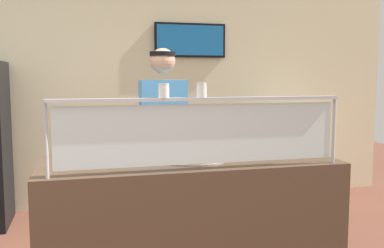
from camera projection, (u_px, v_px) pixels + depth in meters
name	position (u px, v px, depth m)	size (l,w,h in m)	color
shop_rear_unit	(143.00, 91.00, 5.17)	(6.43, 0.13, 2.70)	beige
serving_counter	(189.00, 226.00, 3.06)	(2.03, 0.80, 0.95)	#4C3828
sneeze_guard	(202.00, 124.00, 2.65)	(1.85, 0.06, 0.45)	#B2B5BC
pizza_tray	(193.00, 158.00, 2.98)	(0.45, 0.45, 0.04)	#9EA0A8
pizza_server	(194.00, 155.00, 2.96)	(0.07, 0.28, 0.01)	#ADAFB7
parmesan_shaker	(164.00, 92.00, 2.57)	(0.07, 0.07, 0.09)	white
pepper_flake_shaker	(202.00, 91.00, 2.63)	(0.06, 0.06, 0.09)	white
worker_figure	(164.00, 139.00, 3.64)	(0.41, 0.50, 1.76)	#23232D
prep_shelf	(286.00, 169.00, 5.21)	(0.70, 0.55, 0.83)	#B7BABF
pizza_box_stack	(287.00, 124.00, 5.15)	(0.46, 0.45, 0.27)	silver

